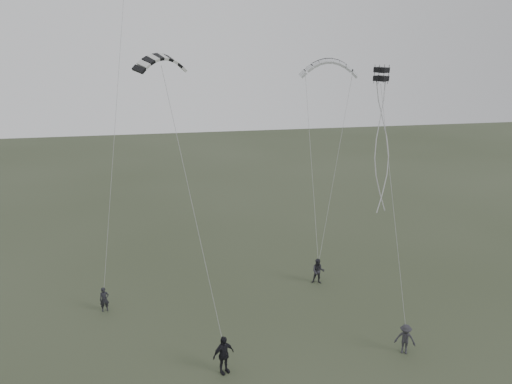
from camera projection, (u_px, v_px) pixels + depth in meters
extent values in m
plane|color=#333C26|center=(259.00, 358.00, 25.31)|extent=(140.00, 140.00, 0.00)
imported|color=black|center=(104.00, 299.00, 29.59)|extent=(0.62, 0.47, 1.51)
imported|color=#26262C|center=(318.00, 271.00, 33.05)|extent=(1.00, 0.88, 1.72)
imported|color=black|center=(224.00, 355.00, 23.91)|extent=(1.24, 0.90, 1.95)
imported|color=#29292E|center=(405.00, 339.00, 25.49)|extent=(1.21, 1.05, 1.62)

